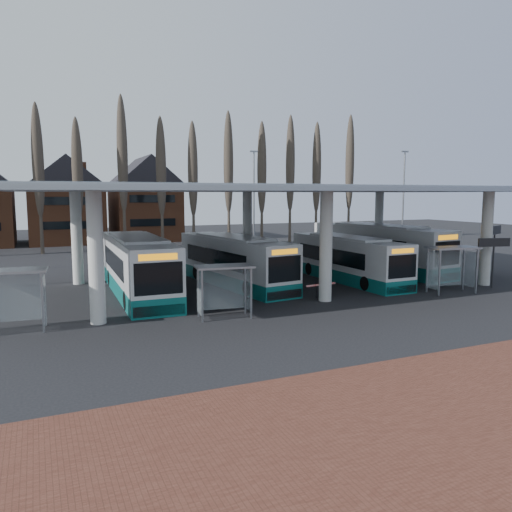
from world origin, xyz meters
name	(u,v)px	position (x,y,z in m)	size (l,w,h in m)	color
ground	(351,310)	(0.00, 0.00, 0.00)	(140.00, 140.00, 0.00)	black
station_canopy	(281,197)	(0.00, 8.00, 5.68)	(32.00, 16.00, 6.34)	silver
poplar_row	(177,167)	(0.00, 33.00, 8.78)	(45.10, 1.10, 14.50)	#473D33
townhouse_row	(21,193)	(-15.75, 44.00, 5.94)	(36.80, 10.30, 12.25)	brown
lamp_post_b	(254,199)	(6.00, 26.00, 5.34)	(0.80, 0.16, 10.17)	slate
lamp_post_c	(403,199)	(20.00, 20.00, 5.34)	(0.80, 0.16, 10.17)	slate
bus_0	(137,267)	(-9.07, 8.56, 1.61)	(2.97, 12.40, 3.43)	silver
bus_1	(234,262)	(-2.79, 9.16, 1.50)	(3.92, 11.69, 3.19)	silver
bus_2	(347,260)	(4.84, 7.57, 1.43)	(2.50, 10.94, 3.03)	silver
bus_3	(378,249)	(9.61, 10.46, 1.67)	(4.09, 13.00, 3.55)	silver
shelter_0	(12,286)	(-15.46, 2.70, 1.95)	(3.00, 1.70, 2.68)	gray
shelter_1	(224,279)	(-6.37, 1.31, 1.83)	(2.86, 1.69, 2.51)	gray
shelter_2	(451,259)	(8.07, 1.53, 2.00)	(3.15, 1.89, 2.75)	gray
info_sign_0	(494,246)	(11.61, 1.56, 2.62)	(2.06, 0.67, 3.13)	black
info_sign_1	(495,234)	(15.73, 5.07, 3.00)	(2.24, 1.11, 3.57)	black
barrier	(320,286)	(-0.08, 2.91, 0.77)	(1.99, 0.66, 1.00)	black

